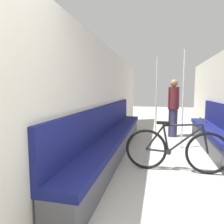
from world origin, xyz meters
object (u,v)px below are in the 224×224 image
object	(u,v)px
bench_seat_row_left	(113,139)
bicycle	(176,150)
grab_pole_far	(183,101)
passenger_standing	(173,107)
grab_pole_near	(156,99)

from	to	relation	value
bench_seat_row_left	bicycle	bearing A→B (deg)	-26.85
grab_pole_far	passenger_standing	size ratio (longest dim) A/B	1.37
grab_pole_near	passenger_standing	distance (m)	0.60
bicycle	passenger_standing	world-z (taller)	passenger_standing
grab_pole_far	grab_pole_near	bearing A→B (deg)	124.97
bench_seat_row_left	passenger_standing	distance (m)	2.39
bicycle	passenger_standing	bearing A→B (deg)	100.72
grab_pole_far	passenger_standing	world-z (taller)	grab_pole_far
bicycle	grab_pole_far	bearing A→B (deg)	93.77
bicycle	grab_pole_near	bearing A→B (deg)	112.21
bicycle	bench_seat_row_left	bearing A→B (deg)	166.57
bench_seat_row_left	passenger_standing	xyz separation A→B (m)	(1.29, 1.95, 0.50)
bicycle	grab_pole_near	world-z (taller)	grab_pole_near
bicycle	grab_pole_far	size ratio (longest dim) A/B	0.74
grab_pole_near	grab_pole_far	distance (m)	1.03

